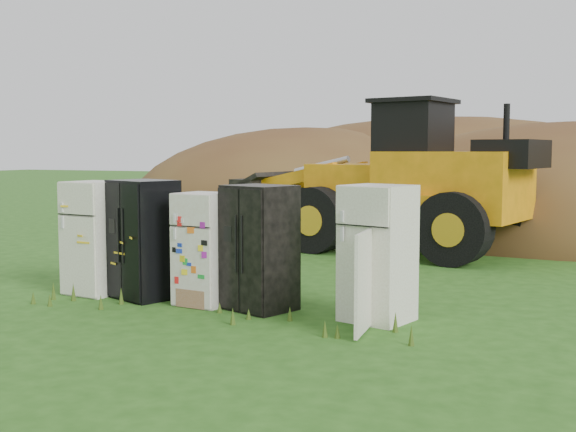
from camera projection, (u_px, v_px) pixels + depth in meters
name	position (u px, v px, depth m)	size (l,w,h in m)	color
ground	(234.00, 306.00, 10.93)	(120.00, 120.00, 0.00)	#234F15
fridge_leftmost	(95.00, 238.00, 11.84)	(0.82, 0.78, 1.85)	white
fridge_black_side	(144.00, 239.00, 11.48)	(0.98, 0.78, 1.89)	black
fridge_sticker	(205.00, 249.00, 11.00)	(0.76, 0.70, 1.71)	silver
fridge_dark_mid	(260.00, 248.00, 10.63)	(0.94, 0.77, 1.85)	black
fridge_open_door	(378.00, 253.00, 9.92)	(0.85, 0.79, 1.88)	white
wheel_loader	(378.00, 176.00, 16.86)	(7.24, 2.94, 3.50)	orange
dirt_mound_right	(569.00, 235.00, 20.03)	(13.87, 10.17, 6.31)	#4A2B18
dirt_mound_left	(305.00, 214.00, 26.60)	(14.03, 10.52, 6.40)	#4A2B18
dirt_mound_back	(439.00, 213.00, 27.41)	(19.74, 13.16, 7.26)	#4A2B18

